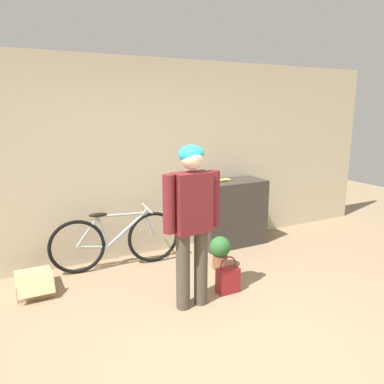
# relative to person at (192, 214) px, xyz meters

# --- Properties ---
(ground_plane) EXTENTS (14.00, 14.00, 0.00)m
(ground_plane) POSITION_rel_person_xyz_m (0.01, -0.87, -0.97)
(ground_plane) COLOR #937A5B
(wall_back) EXTENTS (8.00, 0.07, 2.60)m
(wall_back) POSITION_rel_person_xyz_m (0.01, 1.59, 0.33)
(wall_back) COLOR beige
(wall_back) RESTS_ON ground_plane
(side_shelf) EXTENTS (0.96, 0.46, 0.95)m
(side_shelf) POSITION_rel_person_xyz_m (1.33, 1.31, -0.50)
(side_shelf) COLOR #38332D
(side_shelf) RESTS_ON ground_plane
(person) EXTENTS (0.60, 0.24, 1.63)m
(person) POSITION_rel_person_xyz_m (0.00, 0.00, 0.00)
(person) COLOR #4C4238
(person) RESTS_ON ground_plane
(bicycle) EXTENTS (1.62, 0.46, 0.74)m
(bicycle) POSITION_rel_person_xyz_m (-0.41, 1.26, -0.61)
(bicycle) COLOR black
(bicycle) RESTS_ON ground_plane
(banana) EXTENTS (0.33, 0.09, 0.04)m
(banana) POSITION_rel_person_xyz_m (1.15, 1.34, -0.00)
(banana) COLOR #EAD64C
(banana) RESTS_ON side_shelf
(handbag) EXTENTS (0.24, 0.13, 0.42)m
(handbag) POSITION_rel_person_xyz_m (0.48, 0.07, -0.82)
(handbag) COLOR maroon
(handbag) RESTS_ON ground_plane
(cardboard_box) EXTENTS (0.38, 0.53, 0.27)m
(cardboard_box) POSITION_rel_person_xyz_m (-1.40, 1.06, -0.88)
(cardboard_box) COLOR tan
(cardboard_box) RESTS_ON ground_plane
(potted_plant) EXTENTS (0.26, 0.26, 0.42)m
(potted_plant) POSITION_rel_person_xyz_m (0.73, 0.64, -0.74)
(potted_plant) COLOR brown
(potted_plant) RESTS_ON ground_plane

